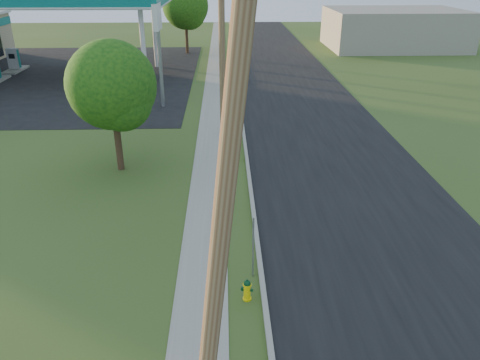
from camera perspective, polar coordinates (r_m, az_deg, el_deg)
name	(u,v)px	position (r m, az deg, el deg)	size (l,w,h in m)	color
road	(347,188)	(19.85, 12.89, -1.01)	(8.00, 120.00, 0.02)	black
curb	(250,189)	(19.20, 1.29, -1.04)	(0.15, 120.00, 0.15)	gray
sidewalk	(208,190)	(19.22, -3.93, -1.28)	(1.50, 120.00, 0.03)	gray
forecourt	(37,76)	(43.02, -23.52, 11.58)	(26.00, 28.00, 0.02)	black
utility_pole_near	(221,227)	(7.24, -2.31, -5.72)	(1.40, 0.32, 9.48)	brown
utility_pole_mid	(222,40)	(24.49, -2.22, 16.64)	(1.40, 0.32, 9.80)	brown
utility_pole_far	(222,10)	(42.39, -2.20, 19.96)	(1.40, 0.32, 9.50)	brown
sign_post_near	(253,248)	(13.69, 1.61, -8.24)	(0.05, 0.04, 2.00)	gray
sign_post_mid	(240,122)	(24.42, -0.06, 7.10)	(0.05, 0.04, 2.00)	gray
sign_post_far	(234,72)	(36.22, -0.72, 13.03)	(0.05, 0.04, 2.00)	gray
gas_canopy	(49,0)	(41.56, -22.25, 19.69)	(18.18, 9.18, 6.40)	silver
fuel_pump_ne	(110,72)	(39.08, -15.59, 12.61)	(1.20, 3.20, 1.90)	gray
fuel_pump_sw	(14,63)	(45.64, -25.81, 12.77)	(1.20, 3.20, 1.90)	gray
fuel_pump_se	(120,62)	(42.90, -14.44, 13.78)	(1.20, 3.20, 1.90)	gray
price_pylon	(157,19)	(30.15, -10.08, 18.79)	(0.34, 2.04, 6.85)	gray
distant_building	(394,29)	(55.80, 18.27, 17.11)	(14.00, 10.00, 4.00)	gray
tree_verge	(114,89)	(20.65, -15.12, 10.65)	(3.78, 3.78, 5.73)	#3B2C1B
tree_lot	(186,8)	(49.68, -6.56, 20.15)	(4.56, 4.56, 6.91)	#3B2C1B
hydrant_near	(247,290)	(13.21, 0.87, -13.23)	(0.34, 0.31, 0.66)	yellow
hydrant_mid	(235,151)	(22.25, -0.63, 3.52)	(0.38, 0.34, 0.73)	#E6BD00
hydrant_far	(230,88)	(34.01, -1.22, 11.20)	(0.42, 0.38, 0.82)	yellow
car_silver	(118,68)	(40.04, -14.62, 13.05)	(1.80, 4.46, 1.52)	silver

